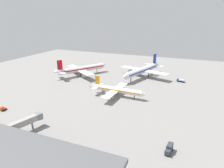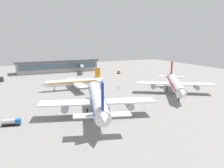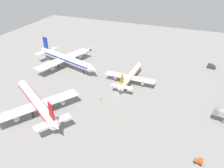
% 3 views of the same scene
% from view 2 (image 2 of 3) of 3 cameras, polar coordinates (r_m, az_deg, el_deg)
% --- Properties ---
extents(ground, '(288.00, 288.00, 0.00)m').
position_cam_2_polar(ground, '(144.00, -3.70, -0.84)').
color(ground, gray).
extents(terminal_building, '(72.19, 18.75, 10.73)m').
position_cam_2_polar(terminal_building, '(215.08, -13.24, 4.41)').
color(terminal_building, '#9E9993').
rests_on(terminal_building, ground).
extents(airplane_at_gate, '(39.02, 46.41, 15.96)m').
position_cam_2_polar(airplane_at_gate, '(131.31, 15.23, 0.18)').
color(airplane_at_gate, white).
rests_on(airplane_at_gate, ground).
extents(airplane_taxiing, '(39.53, 31.66, 12.03)m').
position_cam_2_polar(airplane_taxiing, '(139.33, -9.16, 0.46)').
color(airplane_taxiing, white).
rests_on(airplane_taxiing, ground).
extents(airplane_distant, '(45.28, 55.26, 17.20)m').
position_cam_2_polar(airplane_distant, '(92.43, -3.59, -3.77)').
color(airplane_distant, white).
rests_on(airplane_distant, ground).
extents(baggage_tug, '(2.74, 3.50, 2.30)m').
position_cam_2_polar(baggage_tug, '(199.04, 1.64, 2.91)').
color(baggage_tug, black).
rests_on(baggage_tug, ground).
extents(catering_truck, '(2.82, 5.81, 3.30)m').
position_cam_2_polar(catering_truck, '(180.39, -25.44, 1.10)').
color(catering_truck, black).
rests_on(catering_truck, ground).
extents(fuel_truck, '(6.54, 3.14, 2.50)m').
position_cam_2_polar(fuel_truck, '(89.35, -23.50, -8.53)').
color(fuel_truck, black).
rests_on(fuel_truck, ground).
extents(ground_crew_worker, '(0.54, 0.54, 1.67)m').
position_cam_2_polar(ground_crew_worker, '(140.68, 1.69, -0.75)').
color(ground_crew_worker, '#1E2338').
rests_on(ground_crew_worker, ground).
extents(jet_bridge, '(8.55, 21.17, 6.74)m').
position_cam_2_polar(jet_bridge, '(200.56, -7.34, 4.04)').
color(jet_bridge, '#9E9993').
rests_on(jet_bridge, ground).
extents(safety_cone_near_gate, '(0.44, 0.44, 0.60)m').
position_cam_2_polar(safety_cone_near_gate, '(159.20, 4.75, 0.43)').
color(safety_cone_near_gate, '#EA590C').
rests_on(safety_cone_near_gate, ground).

